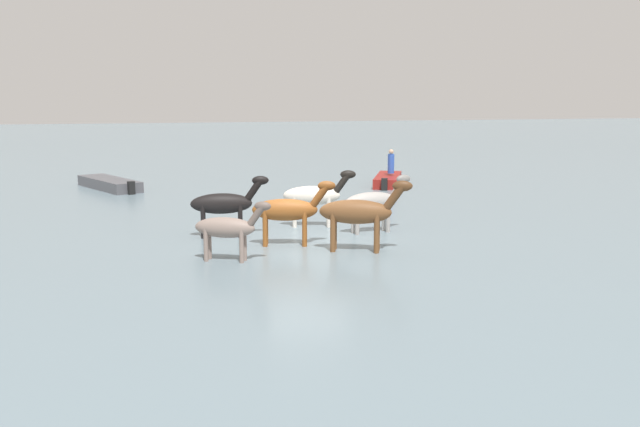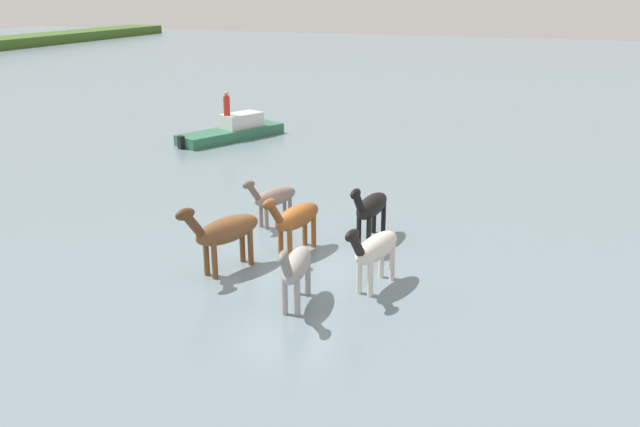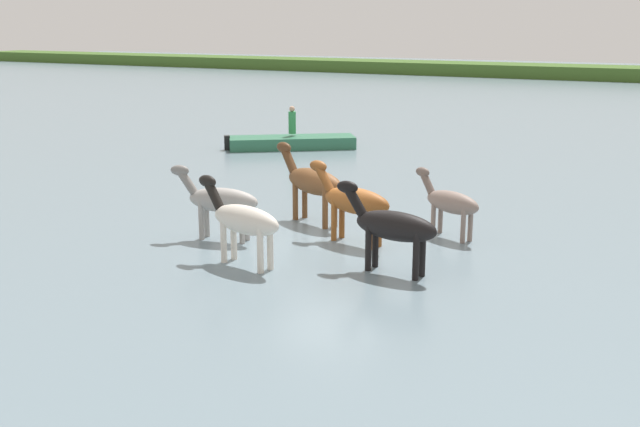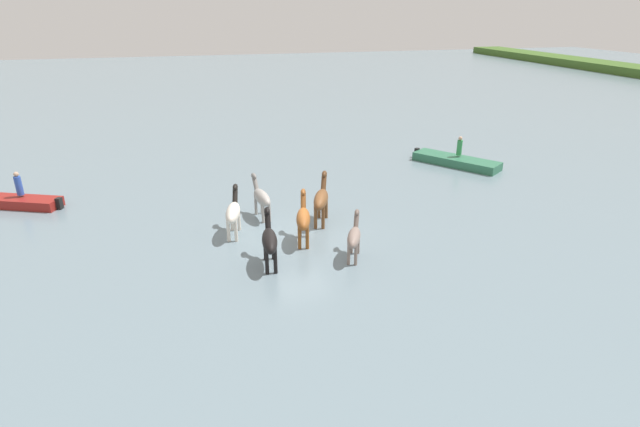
# 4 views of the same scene
# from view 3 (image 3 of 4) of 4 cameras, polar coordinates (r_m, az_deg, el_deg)

# --- Properties ---
(ground_plane) EXTENTS (178.46, 178.46, 0.00)m
(ground_plane) POSITION_cam_3_polar(r_m,az_deg,el_deg) (19.05, 0.83, -2.02)
(ground_plane) COLOR slate
(distant_shoreline) EXTENTS (160.62, 6.00, 2.40)m
(distant_shoreline) POSITION_cam_3_polar(r_m,az_deg,el_deg) (76.39, 21.19, 9.42)
(distant_shoreline) COLOR #3D5E23
(distant_shoreline) RESTS_ON ground_plane
(horse_rear_stallion) EXTENTS (2.50, 0.99, 1.93)m
(horse_rear_stallion) POSITION_cam_3_polar(r_m,az_deg,el_deg) (16.93, -5.83, -0.47)
(horse_rear_stallion) COLOR silver
(horse_rear_stallion) RESTS_ON ground_plane
(horse_gray_outer) EXTENTS (2.50, 0.79, 1.93)m
(horse_gray_outer) POSITION_cam_3_polar(r_m,az_deg,el_deg) (16.41, 5.47, -0.94)
(horse_gray_outer) COLOR black
(horse_gray_outer) RESTS_ON ground_plane
(horse_lead) EXTENTS (2.08, 1.20, 1.67)m
(horse_lead) POSITION_cam_3_polar(r_m,az_deg,el_deg) (19.37, 9.80, 0.85)
(horse_lead) COLOR gray
(horse_lead) RESTS_ON ground_plane
(horse_mid_herd) EXTENTS (2.62, 1.39, 2.08)m
(horse_mid_herd) POSITION_cam_3_polar(r_m,az_deg,el_deg) (20.46, -0.59, 2.44)
(horse_mid_herd) COLOR brown
(horse_mid_herd) RESTS_ON ground_plane
(horse_pinto_flank) EXTENTS (2.40, 0.83, 1.85)m
(horse_pinto_flank) POSITION_cam_3_polar(r_m,az_deg,el_deg) (19.01, -7.56, 1.00)
(horse_pinto_flank) COLOR #9E9993
(horse_pinto_flank) RESTS_ON ground_plane
(horse_chestnut_trailing) EXTENTS (2.51, 1.02, 1.95)m
(horse_chestnut_trailing) POSITION_cam_3_polar(r_m,az_deg,el_deg) (18.58, 2.56, 0.96)
(horse_chestnut_trailing) COLOR brown
(horse_chestnut_trailing) RESTS_ON ground_plane
(boat_launch_far) EXTENTS (5.27, 4.32, 0.76)m
(boat_launch_far) POSITION_cam_3_polar(r_m,az_deg,el_deg) (32.76, -2.17, 5.26)
(boat_launch_far) COLOR #2D6B4C
(boat_launch_far) RESTS_ON ground_plane
(person_helmsman_aft) EXTENTS (0.32, 0.32, 1.19)m
(person_helmsman_aft) POSITION_cam_3_polar(r_m,az_deg,el_deg) (32.83, -2.12, 7.01)
(person_helmsman_aft) COLOR #338C4C
(person_helmsman_aft) RESTS_ON boat_launch_far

